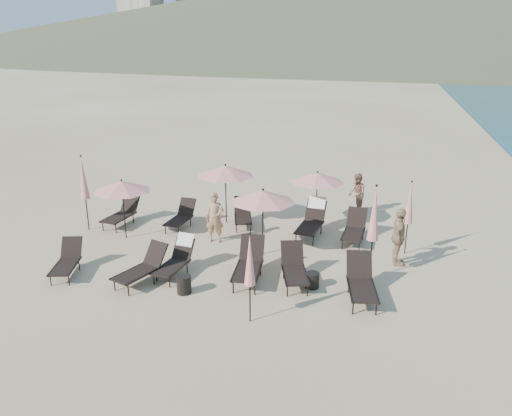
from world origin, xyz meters
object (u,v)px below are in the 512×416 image
(lounger_3, at_px, (249,263))
(lounger_7, at_px, (181,216))
(umbrella_open_3, at_px, (317,178))
(lounger_1, at_px, (142,267))
(umbrella_open_1, at_px, (263,196))
(beachgoer_a, at_px, (215,218))
(side_table_0, at_px, (184,284))
(umbrella_open_0, at_px, (122,186))
(umbrella_closed_0, at_px, (250,261))
(lounger_9, at_px, (312,219))
(lounger_2, at_px, (177,258))
(umbrella_closed_2, at_px, (83,178))
(lounger_10, at_px, (354,229))
(lounger_8, at_px, (243,214))
(lounger_0, at_px, (67,260))
(lounger_4, at_px, (294,268))
(side_table_1, at_px, (312,280))
(lounger_5, at_px, (361,281))
(beachgoer_c, at_px, (399,237))
(umbrella_open_2, at_px, (225,171))
(beachgoer_b, at_px, (357,194))
(lounger_6, at_px, (122,213))
(umbrella_closed_3, at_px, (374,214))

(lounger_3, height_order, lounger_7, lounger_3)
(umbrella_open_3, bearing_deg, lounger_1, -125.26)
(umbrella_open_1, bearing_deg, beachgoer_a, 161.60)
(side_table_0, bearing_deg, umbrella_open_0, 137.47)
(umbrella_closed_0, bearing_deg, lounger_9, 84.56)
(lounger_2, xyz_separation_m, umbrella_closed_2, (-4.46, 2.48, 1.40))
(side_table_0, bearing_deg, lounger_10, 49.53)
(lounger_9, height_order, umbrella_closed_2, umbrella_closed_2)
(lounger_8, height_order, umbrella_open_0, umbrella_open_0)
(beachgoer_a, bearing_deg, lounger_8, 69.62)
(beachgoer_a, bearing_deg, side_table_0, -89.86)
(lounger_0, relative_size, lounger_2, 0.99)
(umbrella_open_1, height_order, umbrella_closed_2, umbrella_closed_2)
(lounger_4, relative_size, lounger_9, 0.92)
(umbrella_closed_0, xyz_separation_m, side_table_1, (1.17, 2.11, -1.38))
(lounger_7, xyz_separation_m, lounger_10, (6.10, 0.25, 0.03))
(lounger_1, relative_size, lounger_7, 1.11)
(lounger_5, relative_size, beachgoer_a, 1.11)
(umbrella_open_0, distance_m, beachgoer_c, 8.97)
(beachgoer_c, bearing_deg, side_table_1, 126.56)
(umbrella_closed_0, bearing_deg, lounger_4, 74.17)
(lounger_10, height_order, umbrella_open_2, umbrella_open_2)
(umbrella_open_0, bearing_deg, lounger_5, -15.71)
(lounger_0, bearing_deg, umbrella_open_2, 42.33)
(umbrella_open_1, relative_size, umbrella_closed_0, 0.94)
(lounger_0, relative_size, beachgoer_b, 1.06)
(lounger_2, xyz_separation_m, lounger_9, (3.29, 4.01, 0.08))
(lounger_5, xyz_separation_m, umbrella_open_3, (-1.91, 5.06, 1.33))
(umbrella_open_2, bearing_deg, lounger_2, -90.67)
(lounger_6, height_order, umbrella_open_0, umbrella_open_0)
(lounger_0, xyz_separation_m, beachgoer_c, (9.15, 3.08, 0.46))
(lounger_6, xyz_separation_m, side_table_0, (4.18, -4.29, -0.22))
(lounger_7, distance_m, umbrella_closed_3, 7.31)
(lounger_1, distance_m, lounger_7, 4.29)
(umbrella_open_1, xyz_separation_m, umbrella_closed_0, (0.67, -3.93, -0.32))
(lounger_3, relative_size, lounger_5, 1.02)
(lounger_2, relative_size, lounger_4, 0.94)
(lounger_6, distance_m, beachgoer_b, 8.85)
(lounger_3, bearing_deg, umbrella_closed_3, 8.99)
(lounger_6, height_order, umbrella_closed_3, umbrella_closed_3)
(lounger_2, distance_m, lounger_7, 3.76)
(lounger_1, relative_size, umbrella_open_2, 0.81)
(umbrella_open_3, bearing_deg, lounger_2, -123.80)
(lounger_2, bearing_deg, lounger_0, -158.12)
(lounger_3, distance_m, beachgoer_a, 3.04)
(lounger_0, distance_m, side_table_1, 7.00)
(lounger_5, height_order, beachgoer_c, beachgoer_c)
(lounger_5, bearing_deg, lounger_10, 86.36)
(lounger_2, bearing_deg, umbrella_open_3, 62.85)
(side_table_0, relative_size, side_table_1, 1.16)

